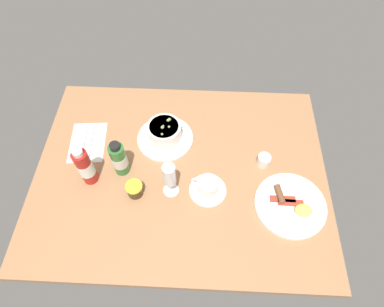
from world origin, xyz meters
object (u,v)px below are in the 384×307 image
(cutlery_setting, at_px, (87,143))
(breakfast_plate, at_px, (291,205))
(coffee_cup, at_px, (208,187))
(wine_glass, at_px, (169,176))
(sauce_bottle_green, at_px, (119,159))
(porridge_bowl, at_px, (165,133))
(creamer_jug, at_px, (264,160))
(jam_jar, at_px, (135,189))
(sauce_bottle_red, at_px, (85,167))

(cutlery_setting, xyz_separation_m, breakfast_plate, (-0.78, 0.24, 0.01))
(coffee_cup, distance_m, wine_glass, 0.15)
(cutlery_setting, distance_m, sauce_bottle_green, 0.21)
(porridge_bowl, height_order, creamer_jug, porridge_bowl)
(porridge_bowl, xyz_separation_m, sauce_bottle_green, (0.15, 0.15, 0.04))
(porridge_bowl, height_order, sauce_bottle_green, sauce_bottle_green)
(cutlery_setting, relative_size, breakfast_plate, 0.81)
(cutlery_setting, bearing_deg, coffee_cup, 158.75)
(jam_jar, relative_size, sauce_bottle_red, 0.32)
(coffee_cup, relative_size, creamer_jug, 2.35)
(creamer_jug, bearing_deg, coffee_cup, 30.52)
(cutlery_setting, relative_size, jam_jar, 3.39)
(wine_glass, relative_size, sauce_bottle_green, 0.98)
(jam_jar, relative_size, breakfast_plate, 0.24)
(creamer_jug, distance_m, breakfast_plate, 0.19)
(sauce_bottle_red, bearing_deg, cutlery_setting, -72.06)
(coffee_cup, xyz_separation_m, sauce_bottle_red, (0.43, -0.03, 0.06))
(jam_jar, bearing_deg, porridge_bowl, -109.33)
(sauce_bottle_green, distance_m, breakfast_plate, 0.63)
(jam_jar, bearing_deg, sauce_bottle_red, -16.16)
(coffee_cup, distance_m, breakfast_plate, 0.30)
(jam_jar, distance_m, breakfast_plate, 0.56)
(cutlery_setting, bearing_deg, sauce_bottle_green, 144.61)
(porridge_bowl, bearing_deg, breakfast_plate, 150.04)
(wine_glass, bearing_deg, jam_jar, 7.02)
(cutlery_setting, relative_size, sauce_bottle_red, 1.10)
(cutlery_setting, relative_size, coffee_cup, 1.51)
(sauce_bottle_green, bearing_deg, breakfast_plate, 168.89)
(breakfast_plate, bearing_deg, porridge_bowl, -29.96)
(sauce_bottle_green, xyz_separation_m, breakfast_plate, (-0.62, 0.12, -0.07))
(sauce_bottle_red, bearing_deg, wine_glass, 173.45)
(jam_jar, xyz_separation_m, breakfast_plate, (-0.55, 0.03, -0.02))
(breakfast_plate, bearing_deg, creamer_jug, -64.01)
(sauce_bottle_green, bearing_deg, cutlery_setting, -35.39)
(sauce_bottle_red, bearing_deg, jam_jar, 163.84)
(cutlery_setting, bearing_deg, creamer_jug, 174.68)
(jam_jar, distance_m, sauce_bottle_red, 0.19)
(coffee_cup, bearing_deg, cutlery_setting, -21.25)
(coffee_cup, xyz_separation_m, jam_jar, (0.26, 0.02, -0.00))
(coffee_cup, relative_size, jam_jar, 2.25)
(coffee_cup, height_order, sauce_bottle_red, sauce_bottle_red)
(coffee_cup, distance_m, jam_jar, 0.26)
(wine_glass, distance_m, jam_jar, 0.15)
(wine_glass, xyz_separation_m, sauce_bottle_red, (0.30, -0.03, -0.02))
(porridge_bowl, relative_size, breakfast_plate, 0.88)
(cutlery_setting, height_order, breakfast_plate, breakfast_plate)
(sauce_bottle_green, relative_size, sauce_bottle_red, 0.89)
(creamer_jug, bearing_deg, wine_glass, 20.71)
(cutlery_setting, bearing_deg, porridge_bowl, -173.82)
(coffee_cup, bearing_deg, breakfast_plate, 170.79)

